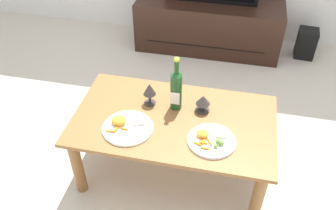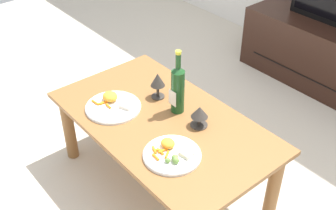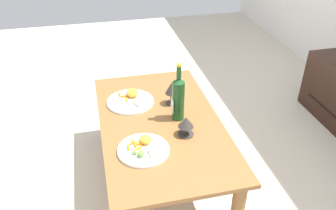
# 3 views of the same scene
# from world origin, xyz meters

# --- Properties ---
(ground_plane) EXTENTS (6.40, 6.40, 0.00)m
(ground_plane) POSITION_xyz_m (0.00, 0.00, 0.00)
(ground_plane) COLOR beige
(dining_table) EXTENTS (1.21, 0.70, 0.46)m
(dining_table) POSITION_xyz_m (0.00, 0.00, 0.38)
(dining_table) COLOR brown
(dining_table) RESTS_ON ground_plane
(tv_stand) EXTENTS (1.39, 0.48, 0.49)m
(tv_stand) POSITION_xyz_m (0.02, 1.63, 0.24)
(tv_stand) COLOR black
(tv_stand) RESTS_ON ground_plane
(wine_bottle) EXTENTS (0.07, 0.07, 0.36)m
(wine_bottle) POSITION_xyz_m (-0.01, 0.11, 0.61)
(wine_bottle) COLOR #19471E
(wine_bottle) RESTS_ON dining_table
(goblet_left) EXTENTS (0.08, 0.08, 0.15)m
(goblet_left) POSITION_xyz_m (-0.18, 0.11, 0.57)
(goblet_left) COLOR #38332D
(goblet_left) RESTS_ON dining_table
(goblet_right) EXTENTS (0.09, 0.09, 0.12)m
(goblet_right) POSITION_xyz_m (0.16, 0.11, 0.54)
(goblet_right) COLOR #38332D
(goblet_right) RESTS_ON dining_table
(dinner_plate_left) EXTENTS (0.30, 0.30, 0.06)m
(dinner_plate_left) POSITION_xyz_m (-0.25, -0.14, 0.48)
(dinner_plate_left) COLOR white
(dinner_plate_left) RESTS_ON dining_table
(dinner_plate_right) EXTENTS (0.27, 0.27, 0.05)m
(dinner_plate_right) POSITION_xyz_m (0.24, -0.14, 0.48)
(dinner_plate_right) COLOR white
(dinner_plate_right) RESTS_ON dining_table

